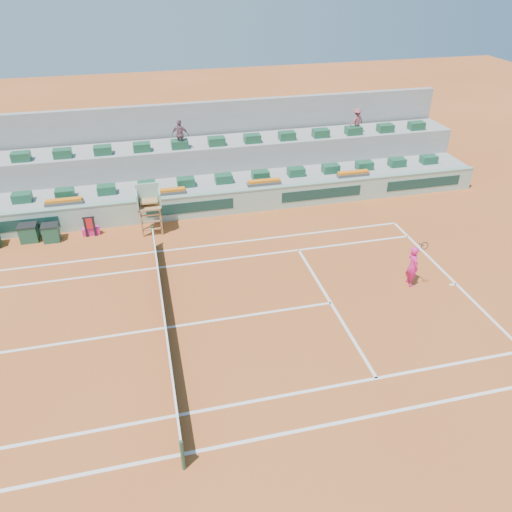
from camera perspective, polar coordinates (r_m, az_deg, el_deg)
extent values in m
plane|color=#A54C20|center=(18.64, -10.31, -8.09)|extent=(90.00, 90.00, 0.00)
cube|color=#989896|center=(27.51, -12.28, 7.02)|extent=(36.00, 4.00, 1.20)
cube|color=#989896|center=(28.72, -12.61, 9.58)|extent=(36.00, 2.40, 2.60)
cube|color=#989896|center=(29.91, -12.96, 12.28)|extent=(36.00, 0.40, 4.40)
cube|color=#E91E86|center=(25.30, -18.33, 2.72)|extent=(0.80, 0.36, 0.36)
imported|color=#7B5262|center=(27.41, -8.65, 13.56)|extent=(0.99, 0.68, 1.57)
imported|color=#904850|center=(30.24, 11.43, 14.91)|extent=(1.06, 0.83, 1.45)
cube|color=white|center=(22.14, 21.91, -2.99)|extent=(0.12, 10.97, 0.01)
cube|color=white|center=(14.80, -8.43, -21.51)|extent=(23.77, 0.12, 0.01)
cube|color=white|center=(23.15, -11.43, 0.47)|extent=(23.77, 0.12, 0.01)
cube|color=white|center=(15.66, -9.01, -17.55)|extent=(23.77, 0.12, 0.01)
cube|color=white|center=(21.98, -11.20, -1.34)|extent=(23.77, 0.12, 0.01)
cube|color=white|center=(19.73, 8.54, -5.32)|extent=(0.12, 8.23, 0.01)
cube|color=white|center=(18.63, -10.31, -8.08)|extent=(12.80, 0.12, 0.01)
cube|color=white|center=(22.06, 21.58, -3.05)|extent=(0.30, 0.12, 0.01)
cube|color=black|center=(18.35, -10.45, -6.99)|extent=(0.03, 11.87, 0.92)
cube|color=white|center=(18.05, -10.60, -5.76)|extent=(0.06, 11.87, 0.07)
cylinder|color=#1F4831|center=(14.09, -8.40, -21.62)|extent=(0.10, 0.10, 1.10)
cylinder|color=#1F4831|center=(23.27, -11.65, 2.17)|extent=(0.10, 0.10, 1.10)
cube|color=#91B7A5|center=(25.52, -12.02, 5.03)|extent=(36.00, 0.30, 1.20)
cube|color=gray|center=(25.25, -12.18, 6.31)|extent=(36.00, 0.34, 0.06)
cube|color=#13342E|center=(26.15, -26.31, 3.06)|extent=(4.40, 0.02, 0.56)
cube|color=#13342E|center=(25.44, -7.52, 5.52)|extent=(4.40, 0.02, 0.56)
cube|color=#13342E|center=(26.93, 7.51, 7.06)|extent=(4.40, 0.02, 0.56)
cube|color=#13342E|center=(29.50, 18.61, 7.89)|extent=(4.40, 0.02, 0.56)
cube|color=#9B693A|center=(24.19, -12.90, 3.56)|extent=(0.08, 0.08, 1.35)
cube|color=#9B693A|center=(24.20, -10.78, 3.83)|extent=(0.08, 0.08, 1.35)
cube|color=#9B693A|center=(24.82, -12.97, 4.30)|extent=(0.08, 0.08, 1.35)
cube|color=#9B693A|center=(24.82, -10.90, 4.56)|extent=(0.08, 0.08, 1.35)
cube|color=#9B693A|center=(24.19, -12.08, 5.57)|extent=(1.10, 0.90, 0.08)
cube|color=#91B7A5|center=(24.32, -12.26, 7.03)|extent=(1.10, 0.08, 1.00)
cube|color=#91B7A5|center=(24.04, -13.41, 6.18)|extent=(0.06, 0.90, 0.80)
cube|color=#91B7A5|center=(24.04, -10.93, 6.49)|extent=(0.06, 0.90, 0.80)
cube|color=#9B693A|center=(24.17, -12.15, 6.18)|extent=(0.80, 0.60, 0.08)
cube|color=#9B693A|center=(24.34, -11.76, 3.02)|extent=(0.90, 0.08, 0.06)
cube|color=#9B693A|center=(24.16, -11.86, 3.85)|extent=(0.90, 0.08, 0.06)
cube|color=#9B693A|center=(24.00, -11.95, 4.59)|extent=(0.90, 0.08, 0.06)
cube|color=#1A4F33|center=(27.02, -25.18, 6.08)|extent=(0.90, 0.60, 0.44)
cube|color=#1A4F33|center=(26.65, -21.00, 6.70)|extent=(0.90, 0.60, 0.44)
cube|color=#1A4F33|center=(26.43, -16.72, 7.29)|extent=(0.90, 0.60, 0.44)
cube|color=#1A4F33|center=(26.36, -12.38, 7.85)|extent=(0.90, 0.60, 0.44)
cube|color=#1A4F33|center=(26.44, -8.03, 8.36)|extent=(0.90, 0.60, 0.44)
cube|color=#1A4F33|center=(26.67, -3.72, 8.83)|extent=(0.90, 0.60, 0.44)
cube|color=#1A4F33|center=(27.05, 0.50, 9.23)|extent=(0.90, 0.60, 0.44)
cube|color=#1A4F33|center=(27.57, 4.60, 9.58)|extent=(0.90, 0.60, 0.44)
cube|color=#1A4F33|center=(28.22, 8.53, 9.86)|extent=(0.90, 0.60, 0.44)
cube|color=#1A4F33|center=(29.00, 12.27, 10.09)|extent=(0.90, 0.60, 0.44)
cube|color=#1A4F33|center=(29.89, 15.81, 10.27)|extent=(0.90, 0.60, 0.44)
cube|color=#1A4F33|center=(30.88, 19.14, 10.40)|extent=(0.90, 0.60, 0.44)
cube|color=#1A4F33|center=(28.26, -25.28, 10.24)|extent=(0.90, 0.60, 0.44)
cube|color=#1A4F33|center=(27.91, -21.25, 10.88)|extent=(0.90, 0.60, 0.44)
cube|color=#1A4F33|center=(27.70, -17.11, 11.49)|extent=(0.90, 0.60, 0.44)
cube|color=#1A4F33|center=(27.63, -12.92, 12.04)|extent=(0.90, 0.60, 0.44)
cube|color=#1A4F33|center=(27.71, -8.71, 12.53)|extent=(0.90, 0.60, 0.44)
cube|color=#1A4F33|center=(27.93, -4.54, 12.94)|extent=(0.90, 0.60, 0.44)
cube|color=#1A4F33|center=(28.29, -0.44, 13.29)|extent=(0.90, 0.60, 0.44)
cube|color=#1A4F33|center=(28.79, 3.55, 13.56)|extent=(0.90, 0.60, 0.44)
cube|color=#1A4F33|center=(29.41, 7.40, 13.76)|extent=(0.90, 0.60, 0.44)
cube|color=#1A4F33|center=(30.16, 11.08, 13.90)|extent=(0.90, 0.60, 0.44)
cube|color=#1A4F33|center=(31.01, 14.57, 13.97)|extent=(0.90, 0.60, 0.44)
cube|color=#1A4F33|center=(31.97, 17.86, 14.00)|extent=(0.90, 0.60, 0.44)
cube|color=#4E4E4E|center=(25.98, -21.08, 5.70)|extent=(1.80, 0.36, 0.16)
cube|color=orange|center=(25.93, -21.14, 5.97)|extent=(1.70, 0.32, 0.12)
cube|color=#4E4E4E|center=(25.71, -10.02, 7.14)|extent=(1.80, 0.36, 0.16)
cube|color=orange|center=(25.65, -10.05, 7.42)|extent=(1.70, 0.32, 0.12)
cube|color=#4E4E4E|center=(26.39, 0.93, 8.30)|extent=(1.80, 0.36, 0.16)
cube|color=orange|center=(26.34, 0.93, 8.58)|extent=(1.70, 0.32, 0.12)
cube|color=#4E4E4E|center=(27.97, 11.03, 9.11)|extent=(1.80, 0.36, 0.16)
cube|color=orange|center=(27.92, 11.06, 9.37)|extent=(1.70, 0.32, 0.12)
cube|color=#184833|center=(25.28, -22.38, 2.43)|extent=(0.72, 0.62, 0.80)
cube|color=black|center=(25.10, -22.57, 3.26)|extent=(0.76, 0.66, 0.04)
cube|color=#184833|center=(25.70, -24.53, 2.39)|extent=(0.79, 0.68, 0.80)
cube|color=black|center=(25.52, -24.73, 3.21)|extent=(0.84, 0.72, 0.04)
cube|color=black|center=(25.01, -18.90, 3.11)|extent=(0.09, 0.09, 1.00)
cube|color=black|center=(24.97, -17.99, 3.23)|extent=(0.09, 0.09, 1.00)
cube|color=black|center=(24.77, -18.64, 4.18)|extent=(0.57, 0.08, 0.06)
cube|color=red|center=(24.88, -18.53, 3.55)|extent=(0.42, 0.04, 0.56)
imported|color=#E91E86|center=(21.05, 17.45, -1.09)|extent=(0.43, 0.65, 1.76)
cylinder|color=black|center=(20.25, 18.38, 1.25)|extent=(0.03, 0.35, 0.09)
torus|color=black|center=(20.06, 18.71, 1.11)|extent=(0.31, 0.08, 0.31)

